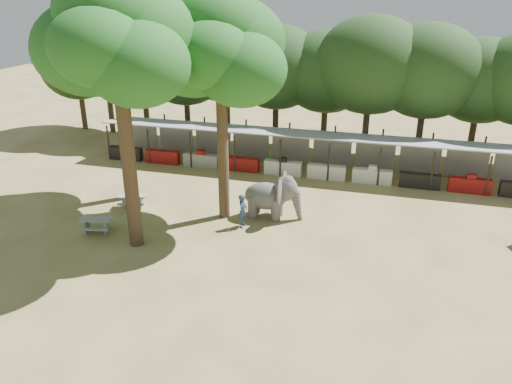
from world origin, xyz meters
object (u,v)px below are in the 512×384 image
(yard_tree_left, at_px, (116,50))
(handler, at_px, (243,211))
(picnic_table_near, at_px, (96,223))
(elephant, at_px, (273,196))
(yard_tree_center, at_px, (115,41))
(yard_tree_back, at_px, (219,49))
(picnic_table_far, at_px, (133,199))

(yard_tree_left, distance_m, handler, 10.65)
(yard_tree_left, relative_size, picnic_table_near, 6.24)
(yard_tree_left, height_order, elephant, yard_tree_left)
(yard_tree_left, height_order, yard_tree_center, yard_tree_center)
(elephant, height_order, handler, elephant)
(picnic_table_near, bearing_deg, yard_tree_center, -22.31)
(yard_tree_center, height_order, picnic_table_near, yard_tree_center)
(yard_tree_center, distance_m, yard_tree_back, 5.04)
(yard_tree_center, xyz_separation_m, handler, (4.43, 2.89, -8.34))
(elephant, xyz_separation_m, handler, (-1.17, -1.51, -0.33))
(yard_tree_left, distance_m, picnic_table_near, 9.01)
(yard_tree_back, bearing_deg, picnic_table_near, -145.86)
(yard_tree_back, relative_size, elephant, 3.65)
(elephant, relative_size, picnic_table_near, 1.76)
(yard_tree_left, distance_m, yard_tree_back, 6.09)
(yard_tree_left, bearing_deg, picnic_table_far, -57.14)
(yard_tree_center, bearing_deg, elephant, 38.14)
(yard_tree_left, height_order, picnic_table_near, yard_tree_left)
(yard_tree_back, height_order, elephant, yard_tree_back)
(yard_tree_center, relative_size, picnic_table_near, 6.82)
(yard_tree_center, height_order, elephant, yard_tree_center)
(yard_tree_left, xyz_separation_m, yard_tree_center, (3.00, -5.00, 1.01))
(handler, height_order, picnic_table_far, handler)
(handler, height_order, picnic_table_near, handler)
(yard_tree_left, distance_m, yard_tree_center, 5.92)
(yard_tree_center, xyz_separation_m, picnic_table_near, (-2.33, 0.39, -8.72))
(picnic_table_near, height_order, picnic_table_far, picnic_table_near)
(yard_tree_left, xyz_separation_m, handler, (7.43, -2.12, -7.33))
(picnic_table_far, bearing_deg, yard_tree_center, -73.40)
(yard_tree_center, height_order, handler, yard_tree_center)
(yard_tree_center, bearing_deg, picnic_table_near, 170.59)
(elephant, bearing_deg, handler, -129.62)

